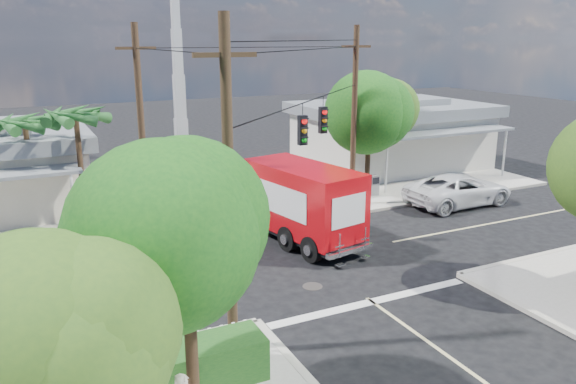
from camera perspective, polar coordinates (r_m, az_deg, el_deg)
ground at (r=22.36m, az=2.27°, el=-6.67°), size 120.00×120.00×0.00m
sidewalk_ne at (r=36.70m, az=9.20°, el=2.07°), size 14.12×14.12×0.14m
sidewalk_nw at (r=30.27m, az=-26.88°, el=-2.29°), size 14.12×14.12×0.14m
road_markings at (r=21.17m, az=4.18°, el=-7.99°), size 32.00×32.00×0.01m
building_ne at (r=38.07m, az=10.41°, el=5.95°), size 11.80×10.20×4.50m
radio_tower at (r=39.69m, az=-11.05°, el=11.13°), size 0.80×0.80×17.00m
tree_sw_front at (r=11.78m, az=-10.22°, el=-5.02°), size 3.88×3.78×6.03m
tree_sw_back at (r=9.33m, az=-20.94°, el=-14.50°), size 3.56×3.42×5.41m
tree_ne_front at (r=30.48m, az=8.36°, el=8.39°), size 4.21×4.14×6.66m
tree_ne_back at (r=33.82m, az=9.88°, el=8.01°), size 3.77×3.66×5.82m
palm_nw_front at (r=26.04m, az=-20.75°, el=7.01°), size 3.01×3.08×5.59m
palm_nw_back at (r=27.47m, az=-25.16°, el=6.15°), size 3.01×3.08×5.19m
utility_poles at (r=21.81m, az=-3.30°, el=5.54°), size 12.00×10.68×9.00m
picket_fence at (r=14.92m, az=-14.81°, el=-16.27°), size 5.94×0.06×1.00m
hedge_sw at (r=14.22m, az=-14.95°, el=-17.97°), size 6.20×1.20×1.10m
vending_boxes at (r=30.40m, az=7.54°, el=0.57°), size 1.90×0.50×1.10m
delivery_truck at (r=23.94m, az=0.49°, el=-0.89°), size 3.70×7.94×3.31m
parked_car at (r=30.35m, az=16.96°, el=0.24°), size 5.93×2.86×1.63m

